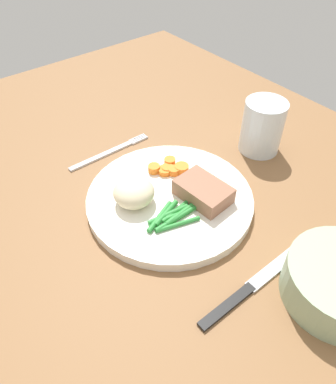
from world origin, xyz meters
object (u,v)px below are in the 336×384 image
Objects in this scene: dinner_plate at (168,200)px; knife at (255,283)px; fork at (110,152)px; water_glass at (262,130)px; meat_portion at (203,191)px.

knife is (18.68, -0.29, -0.60)cm from dinner_plate.
water_glass reaches higher than fork.
meat_portion is (3.55, 4.14, 2.13)cm from dinner_plate.
meat_portion is 18.82cm from water_glass.
dinner_plate is 2.70× the size of water_glass.
dinner_plate is at bearing -130.60° from meat_portion.
meat_portion reaches higher than fork.
fork is 0.81× the size of knife.
fork is (-20.67, -4.40, -2.73)cm from meat_portion.
dinner_plate is at bearing -87.90° from water_glass.
knife is 30.18cm from water_glass.
dinner_plate is 18.70cm from knife.
water_glass is at bearing 55.28° from fork.
dinner_plate reaches higher than knife.
meat_portion is 0.85× the size of water_glass.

